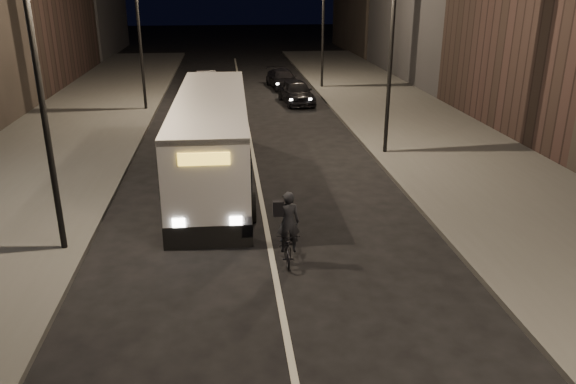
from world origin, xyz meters
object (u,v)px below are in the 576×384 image
object	(u,v)px
car_near	(296,92)
car_far	(283,79)
car_mid	(206,79)
streetlight_left_near	(46,52)
streetlight_left_far	(143,13)
cyclist_on_bicycle	(287,237)
city_bus	(212,136)
streetlight_right_far	(319,7)
streetlight_right_mid	(386,25)

from	to	relation	value
car_near	car_far	xyz separation A→B (m)	(-0.27, 5.33, -0.09)
car_mid	car_far	size ratio (longest dim) A/B	0.87
streetlight_left_near	streetlight_left_far	world-z (taller)	same
cyclist_on_bicycle	car_mid	xyz separation A→B (m)	(-2.72, 26.34, -0.05)
city_bus	streetlight_left_far	bearing A→B (deg)	107.68
streetlight_left_near	car_mid	xyz separation A→B (m)	(3.01, 25.22, -4.74)
streetlight_right_far	city_bus	xyz separation A→B (m)	(-6.93, -18.41, -3.65)
streetlight_left_near	car_near	size ratio (longest dim) A/B	1.94
streetlight_right_mid	car_near	xyz separation A→B (m)	(-2.13, 11.16, -4.65)
streetlight_left_near	car_mid	size ratio (longest dim) A/B	2.17
city_bus	car_far	world-z (taller)	city_bus
streetlight_left_far	car_near	size ratio (longest dim) A/B	1.94
cyclist_on_bicycle	car_far	xyz separation A→B (m)	(2.53, 25.62, -0.04)
car_far	cyclist_on_bicycle	bearing A→B (deg)	-102.94
streetlight_right_mid	cyclist_on_bicycle	size ratio (longest dim) A/B	4.05
streetlight_left_near	city_bus	bearing A→B (deg)	56.28
streetlight_left_far	streetlight_right_far	bearing A→B (deg)	29.36
streetlight_right_mid	streetlight_left_far	bearing A→B (deg)	136.84
streetlight_right_far	car_mid	xyz separation A→B (m)	(-7.66, 1.22, -4.74)
streetlight_right_mid	city_bus	size ratio (longest dim) A/B	0.69
city_bus	cyclist_on_bicycle	xyz separation A→B (m)	(2.00, -6.72, -1.04)
car_far	streetlight_left_near	bearing A→B (deg)	-115.94
car_near	car_far	bearing A→B (deg)	86.95
streetlight_right_mid	streetlight_left_far	distance (m)	14.62
car_near	city_bus	bearing A→B (deg)	-115.48
streetlight_right_mid	cyclist_on_bicycle	distance (m)	11.39
streetlight_right_far	city_bus	size ratio (longest dim) A/B	0.69
city_bus	car_near	bearing A→B (deg)	71.44
streetlight_right_far	car_near	xyz separation A→B (m)	(-2.13, -4.84, -4.65)
city_bus	car_far	bearing A→B (deg)	77.46
car_mid	car_far	distance (m)	5.30
streetlight_right_far	car_mid	distance (m)	9.09
car_near	car_far	world-z (taller)	car_near
cyclist_on_bicycle	streetlight_left_near	bearing A→B (deg)	171.46
streetlight_left_near	car_far	distance (m)	26.28
streetlight_left_far	car_far	xyz separation A→B (m)	(8.26, 6.49, -4.73)
cyclist_on_bicycle	streetlight_right_far	bearing A→B (deg)	81.50
streetlight_right_mid	car_near	distance (m)	12.27
streetlight_left_far	car_far	bearing A→B (deg)	38.14
streetlight_left_near	car_far	bearing A→B (deg)	71.36
city_bus	car_far	size ratio (longest dim) A/B	2.71
streetlight_right_mid	streetlight_left_near	size ratio (longest dim) A/B	1.00
streetlight_left_far	city_bus	size ratio (longest dim) A/B	0.69
city_bus	streetlight_right_far	bearing A→B (deg)	70.30
streetlight_left_near	cyclist_on_bicycle	size ratio (longest dim) A/B	4.05
city_bus	streetlight_right_mid	bearing A→B (deg)	20.10
streetlight_right_mid	car_near	world-z (taller)	streetlight_right_mid
streetlight_right_far	streetlight_left_near	bearing A→B (deg)	-113.96
car_far	streetlight_left_far	bearing A→B (deg)	-149.15
streetlight_right_mid	city_bus	world-z (taller)	streetlight_right_mid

